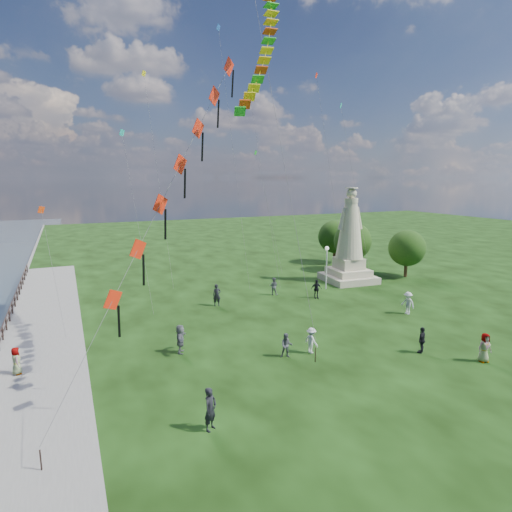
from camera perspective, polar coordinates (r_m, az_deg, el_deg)
name	(u,v)px	position (r m, az deg, el deg)	size (l,w,h in m)	color
waterfront	(15,371)	(27.94, -29.50, -13.15)	(200.00, 200.00, 1.51)	#31404A
statue	(349,247)	(44.27, 12.36, 1.22)	(5.00, 5.00, 9.53)	tan
lamppost	(327,258)	(40.86, 9.41, -0.30)	(0.38, 0.38, 4.13)	silver
tree_row	(360,241)	(50.39, 13.76, 1.91)	(7.54, 13.50, 5.54)	#382314
person_0	(210,409)	(19.06, -6.10, -19.63)	(0.69, 0.45, 1.89)	black
person_1	(286,345)	(25.78, 4.08, -11.81)	(0.72, 0.44, 1.47)	#595960
person_2	(311,340)	(26.52, 7.39, -11.10)	(1.02, 0.53, 1.58)	silver
person_3	(422,340)	(28.16, 21.25, -10.38)	(0.96, 0.49, 1.63)	black
person_4	(485,348)	(28.33, 28.17, -10.72)	(0.83, 0.51, 1.71)	#595960
person_5	(180,339)	(26.67, -10.05, -10.82)	(1.65, 0.71, 1.78)	#595960
person_6	(217,295)	(35.61, -5.24, -5.21)	(0.67, 0.44, 1.83)	black
person_7	(274,286)	(38.81, 2.36, -4.04)	(0.78, 0.48, 1.60)	#595960
person_8	(408,303)	(35.42, 19.59, -5.92)	(1.14, 0.59, 1.76)	silver
person_9	(316,289)	(38.05, 8.04, -4.36)	(0.99, 0.51, 1.69)	black
person_10	(16,363)	(26.76, -29.31, -12.28)	(0.73, 0.45, 1.50)	#595960
red_kite_train	(179,171)	(21.99, -10.25, 11.05)	(11.24, 9.35, 17.33)	black
small_kites	(232,141)	(42.38, -3.19, 15.02)	(30.29, 16.88, 24.63)	teal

